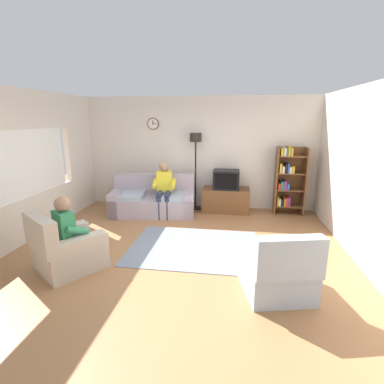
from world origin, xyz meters
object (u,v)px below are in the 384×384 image
(tv_stand, at_px, (226,200))
(person_in_left_armchair, at_px, (71,229))
(armchair_near_bookshelf, at_px, (277,272))
(armchair_near_window, at_px, (67,251))
(person_on_couch, at_px, (164,186))
(floor_lamp, at_px, (196,150))
(tv, at_px, (226,179))
(bookshelf, at_px, (288,180))
(couch, at_px, (153,201))

(tv_stand, xyz_separation_m, person_in_left_armchair, (-2.17, -3.05, 0.32))
(tv_stand, xyz_separation_m, armchair_near_bookshelf, (0.77, -3.29, 0.01))
(armchair_near_window, relative_size, person_on_couch, 0.95)
(tv_stand, distance_m, floor_lamp, 1.39)
(armchair_near_window, distance_m, person_on_couch, 2.74)
(tv, bearing_deg, armchair_near_window, -125.63)
(bookshelf, height_order, floor_lamp, floor_lamp)
(person_on_couch, bearing_deg, couch, 159.68)
(couch, relative_size, bookshelf, 1.27)
(tv, distance_m, person_in_left_armchair, 3.73)
(armchair_near_bookshelf, bearing_deg, couch, 130.49)
(bookshelf, bearing_deg, person_in_left_armchair, -138.93)
(couch, bearing_deg, person_on_couch, -20.32)
(tv_stand, bearing_deg, tv, -90.00)
(person_in_left_armchair, bearing_deg, tv, 54.36)
(floor_lamp, relative_size, armchair_near_window, 1.57)
(tv, relative_size, person_in_left_armchair, 0.54)
(bookshelf, relative_size, floor_lamp, 0.85)
(armchair_near_window, bearing_deg, person_on_couch, 71.80)
(armchair_near_window, bearing_deg, tv, 54.37)
(armchair_near_window, relative_size, person_in_left_armchair, 1.05)
(armchair_near_bookshelf, xyz_separation_m, person_on_couch, (-2.14, 2.75, 0.41))
(tv_stand, xyz_separation_m, floor_lamp, (-0.75, 0.10, 1.17))
(couch, xyz_separation_m, bookshelf, (3.08, 0.51, 0.50))
(tv_stand, bearing_deg, couch, -165.30)
(tv, height_order, bookshelf, bookshelf)
(person_on_couch, bearing_deg, bookshelf, 12.46)
(armchair_near_window, distance_m, armchair_near_bookshelf, 3.00)
(bookshelf, height_order, armchair_near_window, bookshelf)
(couch, bearing_deg, tv_stand, 14.70)
(tv, relative_size, armchair_near_window, 0.51)
(bookshelf, xyz_separation_m, armchair_near_bookshelf, (-0.64, -3.36, -0.52))
(tv_stand, relative_size, floor_lamp, 0.59)
(armchair_near_bookshelf, bearing_deg, armchair_near_window, 176.74)
(tv, bearing_deg, floor_lamp, 170.60)
(person_on_couch, bearing_deg, armchair_near_bookshelf, -52.03)
(bookshelf, bearing_deg, person_on_couch, -167.54)
(floor_lamp, relative_size, person_in_left_armchair, 1.65)
(person_on_couch, xyz_separation_m, person_in_left_armchair, (-0.80, -2.50, -0.09))
(person_in_left_armchair, bearing_deg, bookshelf, 41.07)
(armchair_near_bookshelf, bearing_deg, person_on_couch, 127.97)
(tv, bearing_deg, person_in_left_armchair, -125.64)
(tv_stand, distance_m, armchair_near_window, 3.83)
(floor_lamp, bearing_deg, tv, -9.40)
(tv_stand, bearing_deg, armchair_near_window, -125.42)
(tv, height_order, person_in_left_armchair, person_in_left_armchair)
(couch, bearing_deg, tv, 13.92)
(tv, relative_size, bookshelf, 0.38)
(floor_lamp, bearing_deg, tv_stand, -7.57)
(bookshelf, bearing_deg, floor_lamp, 179.17)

